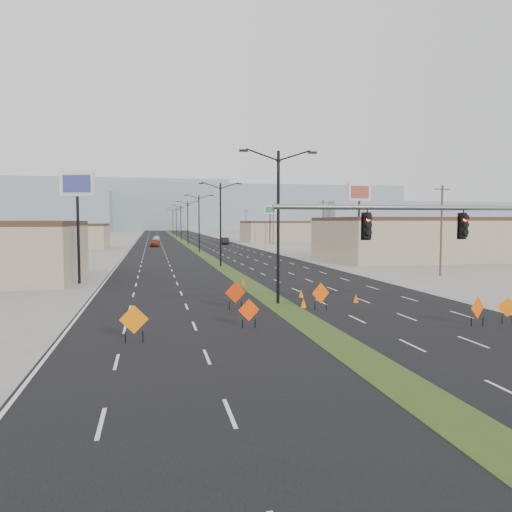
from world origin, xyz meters
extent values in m
plane|color=gray|center=(0.00, 0.00, 0.00)|extent=(600.00, 600.00, 0.00)
cube|color=black|center=(0.00, 100.00, 0.00)|extent=(25.00, 400.00, 0.02)
cube|color=#284217|center=(0.00, 100.00, 0.00)|extent=(2.00, 400.00, 0.04)
cube|color=tan|center=(-32.00, 85.00, 2.25)|extent=(30.00, 14.00, 4.50)
cube|color=tan|center=(34.00, 45.00, 2.75)|extent=(36.00, 18.00, 5.50)
cube|color=tan|center=(38.00, 110.00, 2.50)|extent=(44.00, 16.00, 5.00)
cube|color=#8599A6|center=(40.00, 300.00, 14.00)|extent=(220.00, 50.00, 28.00)
cube|color=#8599A6|center=(180.00, 290.00, 9.00)|extent=(160.00, 50.00, 18.00)
cube|color=#8599A6|center=(-30.00, 320.00, 16.00)|extent=(140.00, 50.00, 32.00)
cylinder|color=slate|center=(5.20, 2.00, 6.10)|extent=(16.00, 0.24, 0.24)
cube|color=black|center=(1.70, 2.00, 5.22)|extent=(0.50, 0.28, 1.30)
sphere|color=#FF0C05|center=(1.70, 1.84, 5.57)|extent=(0.22, 0.22, 0.22)
cube|color=black|center=(6.70, 2.00, 5.22)|extent=(0.50, 0.28, 1.30)
sphere|color=#FF0C05|center=(6.70, 1.84, 5.57)|extent=(0.22, 0.22, 0.22)
cylinder|color=black|center=(0.00, 12.00, 5.00)|extent=(0.20, 0.20, 10.00)
cube|color=black|center=(-2.30, 12.00, 9.95)|extent=(0.55, 0.24, 0.14)
cube|color=black|center=(2.30, 12.00, 9.95)|extent=(0.55, 0.24, 0.14)
cylinder|color=black|center=(0.00, 40.00, 5.00)|extent=(0.20, 0.20, 10.00)
cube|color=black|center=(-2.30, 40.00, 9.95)|extent=(0.55, 0.24, 0.14)
cube|color=black|center=(2.30, 40.00, 9.95)|extent=(0.55, 0.24, 0.14)
cylinder|color=black|center=(0.00, 68.00, 5.00)|extent=(0.20, 0.20, 10.00)
cube|color=black|center=(-2.30, 68.00, 9.95)|extent=(0.55, 0.24, 0.14)
cube|color=black|center=(2.30, 68.00, 9.95)|extent=(0.55, 0.24, 0.14)
cylinder|color=black|center=(0.00, 96.00, 5.00)|extent=(0.20, 0.20, 10.00)
cube|color=black|center=(-2.30, 96.00, 9.95)|extent=(0.55, 0.24, 0.14)
cube|color=black|center=(2.30, 96.00, 9.95)|extent=(0.55, 0.24, 0.14)
cylinder|color=black|center=(0.00, 124.00, 5.00)|extent=(0.20, 0.20, 10.00)
cube|color=black|center=(-2.30, 124.00, 9.95)|extent=(0.55, 0.24, 0.14)
cube|color=black|center=(2.30, 124.00, 9.95)|extent=(0.55, 0.24, 0.14)
cylinder|color=black|center=(0.00, 152.00, 5.00)|extent=(0.20, 0.20, 10.00)
cube|color=black|center=(-2.30, 152.00, 9.95)|extent=(0.55, 0.24, 0.14)
cube|color=black|center=(2.30, 152.00, 9.95)|extent=(0.55, 0.24, 0.14)
cylinder|color=black|center=(0.00, 180.00, 5.00)|extent=(0.20, 0.20, 10.00)
cube|color=black|center=(-2.30, 180.00, 9.95)|extent=(0.55, 0.24, 0.14)
cube|color=black|center=(2.30, 180.00, 9.95)|extent=(0.55, 0.24, 0.14)
cylinder|color=#4C3823|center=(20.00, 25.00, 4.50)|extent=(0.20, 0.20, 9.00)
cube|color=#4C3823|center=(20.00, 25.00, 8.60)|extent=(1.60, 0.10, 0.10)
cylinder|color=#4C3823|center=(20.00, 60.00, 4.50)|extent=(0.20, 0.20, 9.00)
cube|color=#4C3823|center=(20.00, 60.00, 8.60)|extent=(1.60, 0.10, 0.10)
cylinder|color=#4C3823|center=(20.00, 95.00, 4.50)|extent=(0.20, 0.20, 9.00)
cube|color=#4C3823|center=(20.00, 95.00, 8.60)|extent=(1.60, 0.10, 0.10)
cylinder|color=#4C3823|center=(20.00, 130.00, 4.50)|extent=(0.20, 0.20, 9.00)
cube|color=#4C3823|center=(20.00, 130.00, 8.60)|extent=(1.60, 0.10, 0.10)
imported|color=#962B10|center=(-7.56, 89.30, 0.81)|extent=(2.05, 4.79, 1.61)
imported|color=black|center=(8.72, 96.62, 0.81)|extent=(2.05, 5.01, 1.62)
imported|color=silver|center=(-6.91, 122.44, 0.66)|extent=(2.20, 4.65, 1.31)
cube|color=orange|center=(-8.93, 3.00, 1.08)|extent=(1.29, 0.09, 1.29)
cylinder|color=black|center=(-9.31, 3.00, 0.27)|extent=(0.05, 0.05, 0.54)
cylinder|color=black|center=(-8.56, 3.00, 0.27)|extent=(0.05, 0.05, 0.54)
cube|color=#FF3B05|center=(-3.31, 5.01, 0.94)|extent=(1.12, 0.17, 1.13)
cylinder|color=black|center=(-3.64, 5.01, 0.23)|extent=(0.05, 0.05, 0.47)
cylinder|color=black|center=(-2.98, 5.01, 0.23)|extent=(0.05, 0.05, 0.47)
cube|color=red|center=(-3.12, 10.42, 1.07)|extent=(1.29, 0.19, 1.29)
cylinder|color=black|center=(-3.49, 10.42, 0.27)|extent=(0.05, 0.05, 0.54)
cylinder|color=black|center=(-2.74, 10.42, 0.27)|extent=(0.05, 0.05, 0.54)
cube|color=#FF5105|center=(2.00, 9.25, 1.05)|extent=(1.22, 0.39, 1.26)
cylinder|color=black|center=(1.63, 9.25, 0.26)|extent=(0.05, 0.05, 0.52)
cylinder|color=black|center=(2.37, 9.25, 0.26)|extent=(0.05, 0.05, 0.52)
cube|color=#FF6A05|center=(10.38, 3.31, 0.89)|extent=(0.99, 0.49, 1.07)
cylinder|color=black|center=(10.07, 3.31, 0.22)|extent=(0.05, 0.05, 0.45)
cylinder|color=black|center=(10.70, 3.31, 0.22)|extent=(0.05, 0.05, 0.45)
cube|color=#FF5205|center=(8.40, 3.06, 0.97)|extent=(1.08, 0.52, 1.17)
cylinder|color=black|center=(8.06, 3.06, 0.24)|extent=(0.05, 0.05, 0.49)
cylinder|color=black|center=(8.74, 3.06, 0.24)|extent=(0.05, 0.05, 0.49)
cone|color=orange|center=(1.18, 10.12, 0.32)|extent=(0.49, 0.49, 0.63)
cone|color=#E25B04|center=(5.20, 11.34, 0.29)|extent=(0.40, 0.40, 0.58)
cone|color=orange|center=(2.31, 14.33, 0.28)|extent=(0.40, 0.40, 0.57)
cone|color=#E65304|center=(-0.58, 21.66, 0.31)|extent=(0.40, 0.40, 0.62)
cylinder|color=black|center=(-14.38, 25.98, 4.02)|extent=(0.24, 0.24, 8.04)
cube|color=white|center=(-14.38, 25.98, 8.68)|extent=(3.10, 1.42, 2.12)
cube|color=#3D3F93|center=(-14.38, 25.78, 8.68)|extent=(2.40, 0.92, 1.48)
cylinder|color=black|center=(17.79, 40.08, 4.24)|extent=(0.24, 0.24, 8.48)
cube|color=white|center=(17.79, 40.08, 9.15)|extent=(3.35, 1.02, 2.23)
cube|color=#A94338|center=(17.79, 39.88, 9.15)|extent=(2.63, 0.59, 1.56)
cylinder|color=black|center=(20.46, 100.29, 3.83)|extent=(0.24, 0.24, 7.67)
cube|color=white|center=(20.46, 100.29, 8.27)|extent=(3.03, 0.38, 2.02)
cube|color=#2E754D|center=(20.46, 100.09, 8.27)|extent=(2.42, 0.07, 1.41)
camera|label=1|loc=(-8.08, -19.63, 5.45)|focal=35.00mm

